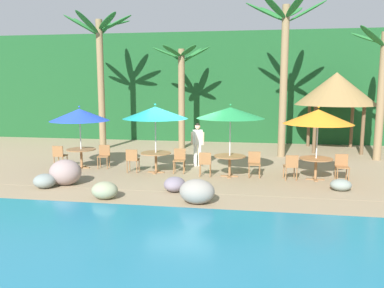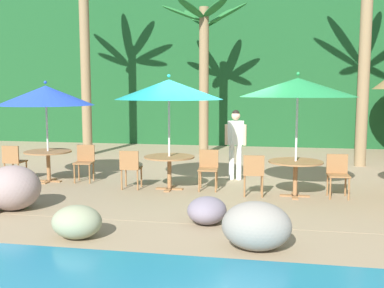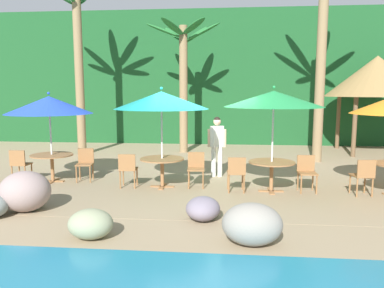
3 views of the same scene
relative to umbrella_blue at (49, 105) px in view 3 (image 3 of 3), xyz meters
name	(u,v)px [view 3 (image 3 of 3)]	position (x,y,z in m)	size (l,w,h in m)	color
ground_plane	(202,187)	(4.00, -0.15, -2.05)	(120.00, 120.00, 0.00)	#937F60
terrace_deck	(202,186)	(4.00, -0.15, -2.04)	(18.00, 5.20, 0.01)	#937F60
foliage_backdrop	(215,79)	(4.00, 8.85, 0.95)	(28.00, 2.40, 6.00)	#194C23
rock_seawall	(94,207)	(2.24, -3.06, -1.73)	(16.90, 3.03, 0.83)	gray
umbrella_blue	(49,105)	(0.00, 0.00, 0.00)	(2.23, 2.23, 2.39)	silver
dining_table_blue	(52,159)	(0.00, 0.00, -1.43)	(1.10, 1.10, 0.74)	olive
chair_blue_seaward	(85,162)	(0.83, 0.21, -1.53)	(0.48, 0.48, 0.87)	olive
chair_blue_inland	(20,163)	(-0.85, -0.10, -1.53)	(0.43, 0.43, 0.87)	olive
umbrella_teal	(161,100)	(3.02, -0.29, 0.14)	(2.33, 2.33, 2.51)	silver
dining_table_teal	(162,163)	(3.02, -0.29, -1.43)	(1.10, 1.10, 0.74)	olive
chair_teal_seaward	(196,167)	(3.86, -0.15, -1.53)	(0.45, 0.45, 0.87)	olive
chair_teal_inland	(128,168)	(2.18, -0.44, -1.53)	(0.45, 0.45, 0.87)	olive
umbrella_green	(274,99)	(5.70, -0.48, 0.18)	(2.33, 2.33, 2.53)	silver
dining_table_green	(272,167)	(5.70, -0.48, -1.43)	(1.10, 1.10, 0.74)	olive
chair_green_seaward	(307,170)	(6.55, -0.36, -1.53)	(0.44, 0.44, 0.87)	olive
chair_green_inland	(236,171)	(4.86, -0.63, -1.53)	(0.45, 0.46, 0.87)	olive
chair_orange_inland	(364,174)	(7.76, -0.69, -1.53)	(0.47, 0.48, 0.87)	olive
palm_tree_nearest	(78,36)	(-0.89, 4.38, 2.37)	(3.28, 3.27, 6.45)	olive
palm_tree_second	(184,65)	(2.92, 5.28, 1.37)	(2.89, 2.66, 5.05)	olive
palm_tree_third	(322,26)	(7.69, 3.75, 2.48)	(3.53, 3.45, 6.75)	olive
palapa_hut	(377,77)	(10.32, 5.85, 0.91)	(3.83, 3.83, 3.75)	brown
waiter_in_white	(217,142)	(4.35, 1.05, -1.06)	(0.52, 0.37, 1.70)	white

